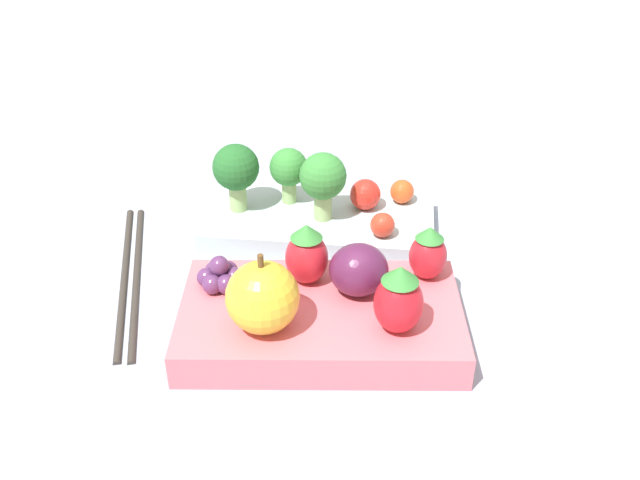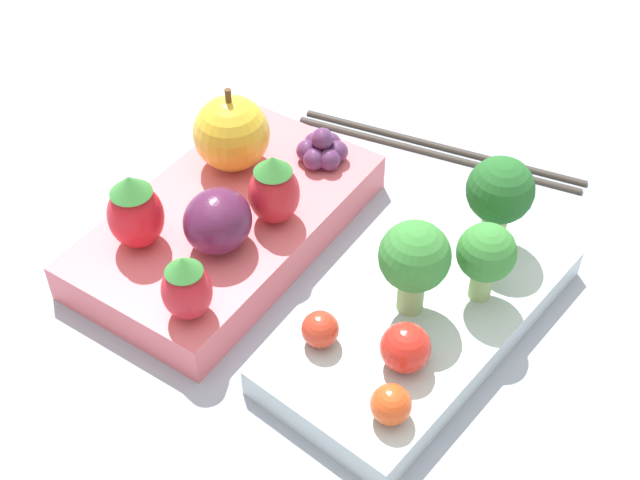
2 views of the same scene
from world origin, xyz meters
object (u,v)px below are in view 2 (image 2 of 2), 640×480
(broccoli_floret_0, at_px, (414,259))
(chopsticks_pair, at_px, (440,149))
(cherry_tomato_0, at_px, (320,329))
(grape_cluster, at_px, (322,150))
(strawberry_2, at_px, (186,287))
(cherry_tomato_1, at_px, (391,404))
(cherry_tomato_2, at_px, (405,347))
(bento_box_fruit, at_px, (227,224))
(strawberry_0, at_px, (274,190))
(broccoli_floret_2, at_px, (486,255))
(apple, at_px, (231,133))
(strawberry_1, at_px, (135,212))
(broccoli_floret_1, at_px, (500,193))
(plum, at_px, (218,221))
(bento_box_savoury, at_px, (422,319))

(broccoli_floret_0, height_order, chopsticks_pair, broccoli_floret_0)
(cherry_tomato_0, height_order, grape_cluster, grape_cluster)
(broccoli_floret_0, height_order, strawberry_2, broccoli_floret_0)
(strawberry_2, bearing_deg, cherry_tomato_1, 91.50)
(broccoli_floret_0, bearing_deg, chopsticks_pair, -159.93)
(cherry_tomato_2, bearing_deg, grape_cluster, -133.01)
(bento_box_fruit, distance_m, strawberry_0, 0.05)
(strawberry_2, bearing_deg, broccoli_floret_0, 127.17)
(broccoli_floret_2, bearing_deg, apple, -94.45)
(cherry_tomato_0, bearing_deg, cherry_tomato_2, 103.39)
(apple, bearing_deg, cherry_tomato_2, 64.54)
(bento_box_fruit, distance_m, strawberry_1, 0.07)
(strawberry_1, bearing_deg, cherry_tomato_2, 92.71)
(broccoli_floret_1, distance_m, plum, 0.17)
(broccoli_floret_1, xyz_separation_m, chopsticks_pair, (-0.08, -0.07, -0.05))
(bento_box_savoury, relative_size, broccoli_floret_2, 4.09)
(bento_box_fruit, xyz_separation_m, broccoli_floret_0, (0.00, 0.13, 0.04))
(cherry_tomato_0, distance_m, strawberry_0, 0.10)
(broccoli_floret_2, relative_size, cherry_tomato_0, 2.48)
(plum, bearing_deg, broccoli_floret_0, 100.95)
(bento_box_savoury, distance_m, strawberry_1, 0.18)
(cherry_tomato_0, height_order, strawberry_1, strawberry_1)
(apple, bearing_deg, strawberry_1, -2.52)
(apple, height_order, grape_cluster, apple)
(cherry_tomato_1, bearing_deg, broccoli_floret_2, 178.20)
(broccoli_floret_2, bearing_deg, broccoli_floret_0, -45.26)
(grape_cluster, bearing_deg, apple, -54.61)
(broccoli_floret_0, xyz_separation_m, chopsticks_pair, (-0.16, -0.06, -0.05))
(broccoli_floret_0, bearing_deg, apple, -105.82)
(broccoli_floret_2, xyz_separation_m, cherry_tomato_0, (0.08, -0.06, -0.02))
(cherry_tomato_1, xyz_separation_m, strawberry_1, (-0.03, -0.19, 0.02))
(bento_box_fruit, relative_size, strawberry_2, 4.71)
(bento_box_savoury, relative_size, cherry_tomato_1, 9.83)
(broccoli_floret_0, distance_m, chopsticks_pair, 0.18)
(plum, height_order, chopsticks_pair, plum)
(cherry_tomato_2, distance_m, apple, 0.19)
(bento_box_savoury, relative_size, strawberry_1, 4.13)
(apple, distance_m, chopsticks_pair, 0.16)
(broccoli_floret_1, xyz_separation_m, cherry_tomato_0, (0.12, -0.05, -0.03))
(bento_box_savoury, xyz_separation_m, cherry_tomato_1, (0.07, 0.02, 0.02))
(broccoli_floret_0, bearing_deg, strawberry_1, -73.83)
(broccoli_floret_2, relative_size, cherry_tomato_1, 2.40)
(broccoli_floret_2, relative_size, plum, 1.20)
(cherry_tomato_2, distance_m, grape_cluster, 0.17)
(bento_box_fruit, relative_size, plum, 4.74)
(strawberry_1, bearing_deg, cherry_tomato_1, 82.15)
(strawberry_2, xyz_separation_m, plum, (-0.05, -0.02, -0.00))
(broccoli_floret_1, distance_m, grape_cluster, 0.13)
(strawberry_1, bearing_deg, broccoli_floret_2, 111.83)
(strawberry_2, xyz_separation_m, chopsticks_pair, (-0.23, 0.04, -0.04))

